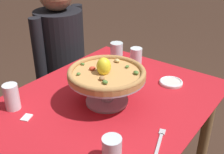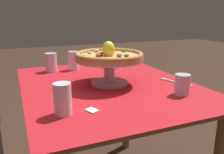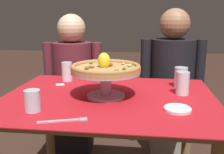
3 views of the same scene
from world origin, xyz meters
name	(u,v)px [view 3 (image 3 of 3)]	position (x,y,z in m)	size (l,w,h in m)	color
dining_table	(109,117)	(0.00, 0.00, 0.61)	(1.10, 0.87, 0.73)	olive
pizza_stand	(106,81)	(-0.01, -0.01, 0.82)	(0.35, 0.35, 0.14)	#B7B7C1
pizza	(106,67)	(-0.01, -0.01, 0.89)	(0.35, 0.35, 0.09)	tan
water_glass_back_left	(67,73)	(-0.31, 0.30, 0.78)	(0.07, 0.07, 0.12)	white
water_glass_front_left	(33,102)	(-0.30, -0.25, 0.77)	(0.07, 0.07, 0.10)	silver
water_glass_back_right	(181,79)	(0.39, 0.23, 0.78)	(0.08, 0.08, 0.12)	silver
water_glass_side_right	(182,85)	(0.38, 0.09, 0.79)	(0.07, 0.07, 0.12)	white
side_plate	(177,109)	(0.33, -0.17, 0.74)	(0.12, 0.12, 0.02)	silver
dinner_fork	(66,120)	(-0.13, -0.35, 0.73)	(0.19, 0.08, 0.01)	#B7B7C1
sugar_packet	(60,85)	(-0.32, 0.19, 0.73)	(0.05, 0.04, 0.01)	white
diner_left	(73,89)	(-0.39, 0.73, 0.55)	(0.47, 0.34, 1.16)	black
diner_right	(171,89)	(0.39, 0.73, 0.58)	(0.49, 0.35, 1.20)	gray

